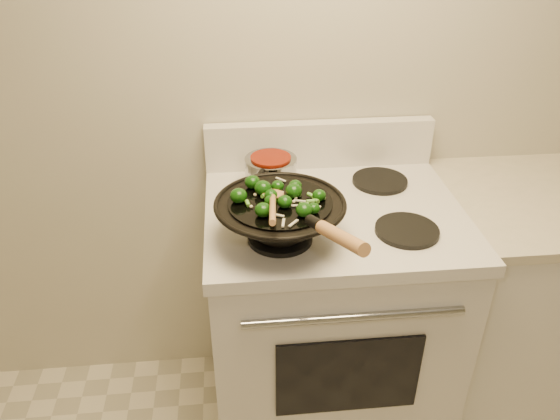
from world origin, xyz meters
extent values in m
plane|color=beige|center=(0.00, 1.50, 1.30)|extent=(3.50, 0.00, 3.50)
cube|color=white|center=(-0.12, 1.17, 0.44)|extent=(0.76, 0.64, 0.88)
cube|color=white|center=(-0.12, 1.17, 0.90)|extent=(0.78, 0.66, 0.04)
cube|color=white|center=(-0.12, 1.47, 1.00)|extent=(0.78, 0.05, 0.16)
cylinder|color=#919499|center=(-0.12, 0.84, 0.78)|extent=(0.60, 0.02, 0.02)
cube|color=black|center=(-0.12, 0.84, 0.55)|extent=(0.42, 0.01, 0.28)
cylinder|color=black|center=(-0.30, 1.02, 0.93)|extent=(0.18, 0.18, 0.01)
cylinder|color=black|center=(0.06, 1.02, 0.93)|extent=(0.18, 0.18, 0.01)
cylinder|color=black|center=(-0.30, 1.32, 0.93)|extent=(0.18, 0.18, 0.01)
cylinder|color=black|center=(0.06, 1.32, 0.93)|extent=(0.18, 0.18, 0.01)
cube|color=white|center=(0.68, 1.20, 0.44)|extent=(0.81, 0.60, 0.88)
torus|color=black|center=(-0.30, 1.02, 1.04)|extent=(0.36, 0.36, 0.01)
cylinder|color=black|center=(-0.30, 1.02, 1.04)|extent=(0.28, 0.28, 0.01)
cylinder|color=black|center=(-0.24, 0.83, 1.09)|extent=(0.05, 0.07, 0.04)
cylinder|color=#B17A45|center=(-0.20, 0.72, 1.12)|extent=(0.09, 0.19, 0.08)
ellipsoid|color=#0F3909|center=(-0.37, 1.10, 1.06)|extent=(0.04, 0.04, 0.04)
cylinder|color=#4D802E|center=(-0.36, 1.10, 1.05)|extent=(0.02, 0.02, 0.02)
ellipsoid|color=#0F3909|center=(-0.41, 1.03, 1.06)|extent=(0.05, 0.05, 0.04)
ellipsoid|color=#0F3909|center=(-0.35, 0.95, 1.06)|extent=(0.04, 0.04, 0.04)
ellipsoid|color=#0F3909|center=(-0.20, 1.02, 1.06)|extent=(0.04, 0.04, 0.03)
cylinder|color=#4D802E|center=(-0.19, 1.02, 1.05)|extent=(0.01, 0.01, 0.01)
ellipsoid|color=#0F3909|center=(-0.25, 0.94, 1.06)|extent=(0.04, 0.04, 0.04)
ellipsoid|color=#0F3909|center=(-0.30, 1.08, 1.06)|extent=(0.04, 0.04, 0.03)
ellipsoid|color=#0F3909|center=(-0.34, 1.07, 1.06)|extent=(0.05, 0.05, 0.04)
cylinder|color=#4D802E|center=(-0.33, 1.07, 1.05)|extent=(0.02, 0.01, 0.02)
ellipsoid|color=#0F3909|center=(-0.25, 1.08, 1.06)|extent=(0.04, 0.04, 0.03)
ellipsoid|color=#0F3909|center=(-0.33, 1.00, 1.05)|extent=(0.03, 0.03, 0.03)
ellipsoid|color=#0F3909|center=(-0.26, 1.04, 1.06)|extent=(0.05, 0.05, 0.04)
cylinder|color=#4D802E|center=(-0.25, 1.04, 1.05)|extent=(0.02, 0.02, 0.01)
ellipsoid|color=#0F3909|center=(-0.32, 1.03, 1.06)|extent=(0.04, 0.04, 0.03)
ellipsoid|color=#0F3909|center=(-0.22, 0.95, 1.05)|extent=(0.03, 0.03, 0.03)
ellipsoid|color=#0F3909|center=(-0.29, 0.99, 1.06)|extent=(0.04, 0.04, 0.03)
cylinder|color=#4D802E|center=(-0.28, 0.99, 1.05)|extent=(0.01, 0.02, 0.01)
cube|color=silver|center=(-0.28, 0.90, 1.04)|extent=(0.03, 0.03, 0.00)
cube|color=silver|center=(-0.30, 0.91, 1.04)|extent=(0.01, 0.04, 0.00)
cube|color=silver|center=(-0.29, 1.14, 1.04)|extent=(0.03, 0.03, 0.00)
cube|color=silver|center=(-0.21, 0.97, 1.04)|extent=(0.03, 0.03, 0.00)
cube|color=silver|center=(-0.31, 1.08, 1.04)|extent=(0.04, 0.03, 0.00)
cube|color=silver|center=(-0.27, 0.99, 1.04)|extent=(0.05, 0.01, 0.00)
cube|color=silver|center=(-0.32, 0.95, 1.04)|extent=(0.04, 0.02, 0.00)
cube|color=silver|center=(-0.36, 1.12, 1.04)|extent=(0.04, 0.01, 0.00)
cube|color=silver|center=(-0.24, 1.01, 1.04)|extent=(0.04, 0.02, 0.00)
cube|color=silver|center=(-0.33, 1.01, 1.04)|extent=(0.02, 0.04, 0.00)
cylinder|color=#5BA033|center=(-0.22, 1.00, 1.05)|extent=(0.03, 0.02, 0.01)
cylinder|color=#5BA033|center=(-0.24, 0.99, 1.05)|extent=(0.03, 0.02, 0.01)
cylinder|color=#5BA033|center=(-0.22, 1.03, 1.05)|extent=(0.02, 0.03, 0.01)
cylinder|color=#5BA033|center=(-0.34, 1.04, 1.05)|extent=(0.02, 0.03, 0.01)
cylinder|color=#5BA033|center=(-0.21, 1.01, 1.05)|extent=(0.01, 0.02, 0.01)
cylinder|color=#5BA033|center=(-0.39, 1.01, 1.05)|extent=(0.02, 0.03, 0.02)
sphere|color=beige|center=(-0.26, 1.03, 1.05)|extent=(0.01, 0.01, 0.01)
sphere|color=beige|center=(-0.27, 1.01, 1.05)|extent=(0.01, 0.01, 0.01)
sphere|color=beige|center=(-0.37, 1.06, 1.05)|extent=(0.01, 0.01, 0.01)
sphere|color=beige|center=(-0.38, 0.99, 1.05)|extent=(0.01, 0.01, 0.01)
ellipsoid|color=#B17A45|center=(-0.32, 1.04, 1.05)|extent=(0.07, 0.05, 0.02)
cylinder|color=#B17A45|center=(-0.33, 0.92, 1.08)|extent=(0.04, 0.25, 0.08)
cylinder|color=#919499|center=(-0.30, 1.32, 0.98)|extent=(0.16, 0.16, 0.09)
cylinder|color=#701405|center=(-0.30, 1.32, 1.03)|extent=(0.13, 0.13, 0.01)
cylinder|color=black|center=(-0.35, 1.20, 1.02)|extent=(0.05, 0.10, 0.02)
camera|label=1|loc=(-0.42, -0.23, 1.77)|focal=35.00mm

